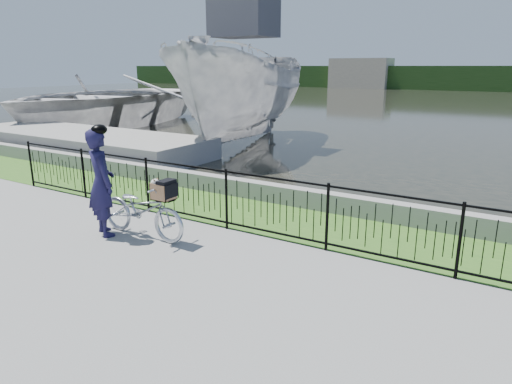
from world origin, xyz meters
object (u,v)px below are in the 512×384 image
Objects in this scene: boat_far at (105,100)px; dock at (83,142)px; boat_near at (244,92)px; cyclist at (101,182)px; bicycle_rig at (143,209)px.

dock is at bearing -46.72° from boat_far.
dock is 6.13m from boat_near.
dock is at bearing 144.05° from cyclist.
dock is 5.28× the size of bicycle_rig.
boat_near reaches higher than cyclist.
boat_far is (-13.30, 10.67, 0.77)m from bicycle_rig.
cyclist is at bearing -71.61° from boat_near.
cyclist is at bearing -157.73° from bicycle_rig.
cyclist reaches higher than dock.
dock is at bearing 147.89° from bicycle_rig.
bicycle_rig is at bearing -38.73° from boat_far.
boat_far is (-5.34, 5.67, 0.93)m from dock.
boat_near is at bearing 112.62° from bicycle_rig.
boat_far reaches higher than bicycle_rig.
bicycle_rig is 0.88m from cyclist.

